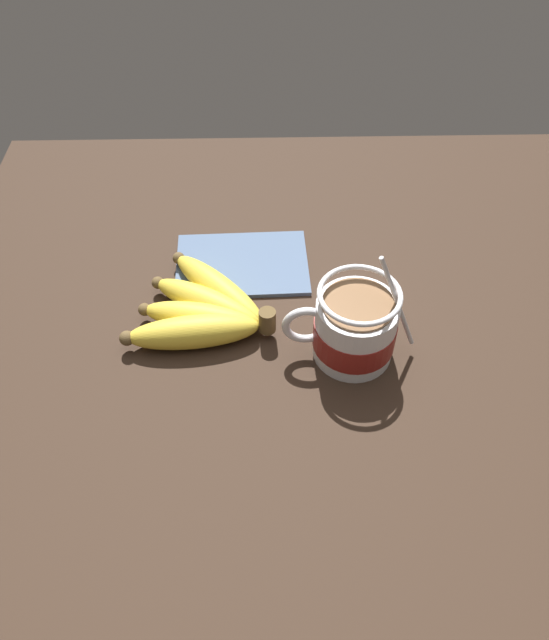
{
  "coord_description": "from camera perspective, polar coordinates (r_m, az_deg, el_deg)",
  "views": [
    {
      "loc": [
        5.44,
        45.11,
        59.41
      ],
      "look_at": [
        4.39,
        -2.0,
        7.38
      ],
      "focal_mm": 35.0,
      "sensor_mm": 36.0,
      "label": 1
    }
  ],
  "objects": [
    {
      "name": "table",
      "position": [
        0.74,
        3.47,
        -4.15
      ],
      "size": [
        93.63,
        93.63,
        3.09
      ],
      "color": "#332319",
      "rests_on": "ground"
    },
    {
      "name": "coffee_mug",
      "position": [
        0.7,
        7.28,
        -0.75
      ],
      "size": [
        15.23,
        9.33,
        14.8
      ],
      "color": "silver",
      "rests_on": "table"
    },
    {
      "name": "napkin",
      "position": [
        0.83,
        -2.97,
        5.12
      ],
      "size": [
        17.64,
        12.62,
        0.6
      ],
      "color": "slate",
      "rests_on": "table"
    },
    {
      "name": "banana_bunch",
      "position": [
        0.75,
        -6.43,
        0.84
      ],
      "size": [
        18.04,
        16.95,
        4.24
      ],
      "color": "brown",
      "rests_on": "table"
    }
  ]
}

